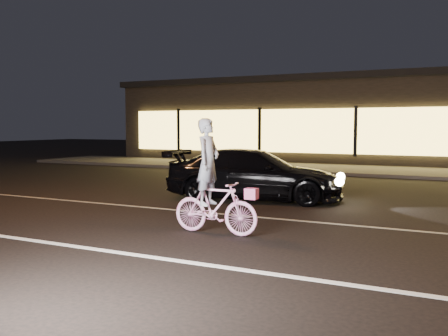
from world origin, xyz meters
The scene contains 7 objects.
ground centered at (0.00, 0.00, 0.00)m, with size 90.00×90.00×0.00m, color black.
lane_stripe_near centered at (0.00, -1.50, 0.00)m, with size 60.00×0.12×0.01m, color silver.
lane_stripe_far centered at (0.00, 2.00, 0.00)m, with size 60.00×0.10×0.01m, color gray.
sidewalk centered at (0.00, 13.00, 0.06)m, with size 30.00×4.00×0.12m, color #383533.
storefront centered at (0.00, 18.97, 2.15)m, with size 25.40×8.42×4.20m.
cyclist centered at (0.62, 0.24, 0.70)m, with size 1.56×0.54×1.97m.
sedan centered at (-0.27, 4.16, 0.63)m, with size 4.62×2.62×1.26m.
Camera 1 is at (4.50, -7.20, 1.85)m, focal length 40.00 mm.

